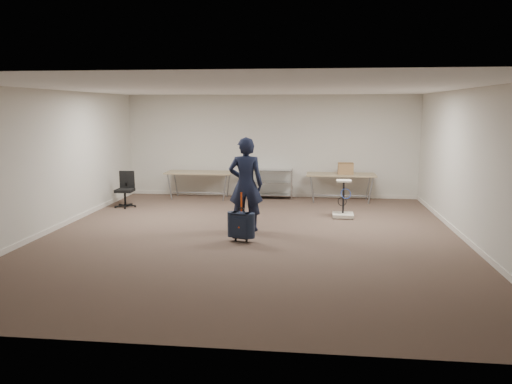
# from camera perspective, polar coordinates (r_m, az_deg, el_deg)

# --- Properties ---
(ground) EXTENTS (9.00, 9.00, 0.00)m
(ground) POSITION_cam_1_polar(r_m,az_deg,el_deg) (9.60, -0.62, -5.15)
(ground) COLOR #4B382D
(ground) RESTS_ON ground
(room_shell) EXTENTS (8.00, 9.00, 9.00)m
(room_shell) POSITION_cam_1_polar(r_m,az_deg,el_deg) (10.92, 0.28, -3.06)
(room_shell) COLOR beige
(room_shell) RESTS_ON ground
(folding_table_left) EXTENTS (1.80, 0.75, 0.73)m
(folding_table_left) POSITION_cam_1_polar(r_m,az_deg,el_deg) (13.63, -6.49, 2.09)
(folding_table_left) COLOR #8F7A58
(folding_table_left) RESTS_ON ground
(folding_table_right) EXTENTS (1.80, 0.75, 0.73)m
(folding_table_right) POSITION_cam_1_polar(r_m,az_deg,el_deg) (13.30, 9.68, 1.83)
(folding_table_right) COLOR #8F7A58
(folding_table_right) RESTS_ON ground
(wire_shelf) EXTENTS (1.22, 0.47, 0.80)m
(wire_shelf) POSITION_cam_1_polar(r_m,az_deg,el_deg) (13.61, 1.58, 1.13)
(wire_shelf) COLOR silver
(wire_shelf) RESTS_ON ground
(person) EXTENTS (0.71, 0.48, 1.88)m
(person) POSITION_cam_1_polar(r_m,az_deg,el_deg) (9.93, -1.18, 0.88)
(person) COLOR black
(person) RESTS_ON ground
(suitcase) EXTENTS (0.37, 0.27, 0.92)m
(suitcase) POSITION_cam_1_polar(r_m,az_deg,el_deg) (9.19, -1.71, -3.81)
(suitcase) COLOR black
(suitcase) RESTS_ON ground
(office_chair) EXTENTS (0.54, 0.54, 0.89)m
(office_chair) POSITION_cam_1_polar(r_m,az_deg,el_deg) (12.85, -14.69, -0.47)
(office_chair) COLOR black
(office_chair) RESTS_ON ground
(equipment_cart) EXTENTS (0.47, 0.47, 0.85)m
(equipment_cart) POSITION_cam_1_polar(r_m,az_deg,el_deg) (11.40, 9.94, -1.77)
(equipment_cart) COLOR beige
(equipment_cart) RESTS_ON ground
(cardboard_box) EXTENTS (0.40, 0.30, 0.29)m
(cardboard_box) POSITION_cam_1_polar(r_m,az_deg,el_deg) (13.31, 10.21, 2.68)
(cardboard_box) COLOR #9E7949
(cardboard_box) RESTS_ON folding_table_right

